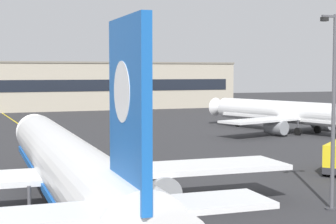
# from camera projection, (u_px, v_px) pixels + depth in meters

# --- Properties ---
(taxiway_centreline) EXTENTS (5.18, 179.94, 0.01)m
(taxiway_centreline) POSITION_uv_depth(u_px,v_px,m) (89.00, 171.00, 53.92)
(taxiway_centreline) COLOR yellow
(taxiway_centreline) RESTS_ON ground
(airliner_foreground) EXTENTS (32.12, 41.47, 11.65)m
(airliner_foreground) POSITION_uv_depth(u_px,v_px,m) (67.00, 166.00, 36.61)
(airliner_foreground) COLOR white
(airliner_foreground) RESTS_ON ground
(airliner_background) EXTENTS (29.09, 36.82, 10.60)m
(airliner_background) POSITION_uv_depth(u_px,v_px,m) (299.00, 114.00, 86.24)
(airliner_background) COLOR white
(airliner_background) RESTS_ON ground
(apron_lamp_post) EXTENTS (2.24, 0.90, 13.42)m
(apron_lamp_post) POSITION_uv_depth(u_px,v_px,m) (334.00, 109.00, 38.27)
(apron_lamp_post) COLOR #515156
(apron_lamp_post) RESTS_ON ground
(terminal_building) EXTENTS (115.45, 12.40, 11.96)m
(terminal_building) POSITION_uv_depth(u_px,v_px,m) (9.00, 86.00, 134.58)
(terminal_building) COLOR #B2A893
(terminal_building) RESTS_ON ground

